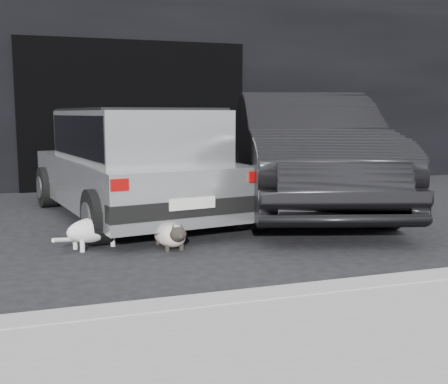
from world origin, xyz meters
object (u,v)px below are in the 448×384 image
object	(u,v)px
second_car	(304,151)
cat_siamese	(171,235)
cat_white	(98,228)
silver_hatchback	(133,159)

from	to	relation	value
second_car	cat_siamese	size ratio (longest dim) A/B	5.77
second_car	cat_siamese	distance (m)	2.93
cat_siamese	cat_white	bearing A→B (deg)	-25.91
second_car	cat_siamese	bearing A→B (deg)	-127.07
silver_hatchback	second_car	xyz separation A→B (m)	(2.37, -0.06, 0.05)
silver_hatchback	cat_white	distance (m)	1.70
silver_hatchback	cat_white	world-z (taller)	silver_hatchback
silver_hatchback	cat_siamese	xyz separation A→B (m)	(0.07, -1.76, -0.63)
cat_siamese	cat_white	distance (m)	0.74
second_car	cat_white	xyz separation A→B (m)	(-2.98, -1.41, -0.62)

